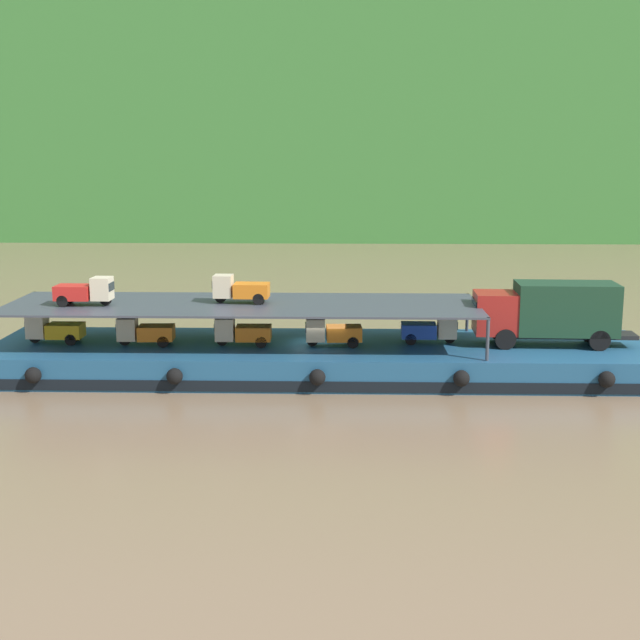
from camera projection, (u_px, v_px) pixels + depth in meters
name	position (u px, v px, depth m)	size (l,w,h in m)	color
ground_plane	(320.00, 373.00, 43.10)	(400.00, 400.00, 0.00)	#7F664C
hillside_far_bank	(336.00, 54.00, 112.00)	(129.37, 28.36, 41.14)	#387533
cargo_barge	(320.00, 359.00, 42.92)	(32.35, 8.16, 1.50)	navy
covered_lorry	(549.00, 311.00, 42.15)	(7.91, 2.50, 3.10)	maroon
cargo_rack	(243.00, 305.00, 42.54)	(23.15, 6.76, 2.00)	#383D47
mini_truck_lower_stern	(54.00, 329.00, 42.88)	(2.74, 1.21, 1.38)	gold
mini_truck_lower_aft	(145.00, 331.00, 42.36)	(2.79, 1.29, 1.38)	orange
mini_truck_lower_mid	(242.00, 332.00, 42.31)	(2.76, 1.24, 1.38)	orange
mini_truck_lower_fore	(333.00, 332.00, 42.23)	(2.80, 1.30, 1.38)	orange
mini_truck_lower_bow	(430.00, 329.00, 42.90)	(2.76, 1.24, 1.38)	#1E47B7
mini_truck_upper_stern	(85.00, 291.00, 41.96)	(2.77, 1.25, 1.38)	red
mini_truck_upper_mid	(240.00, 289.00, 42.61)	(2.77, 1.25, 1.38)	orange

